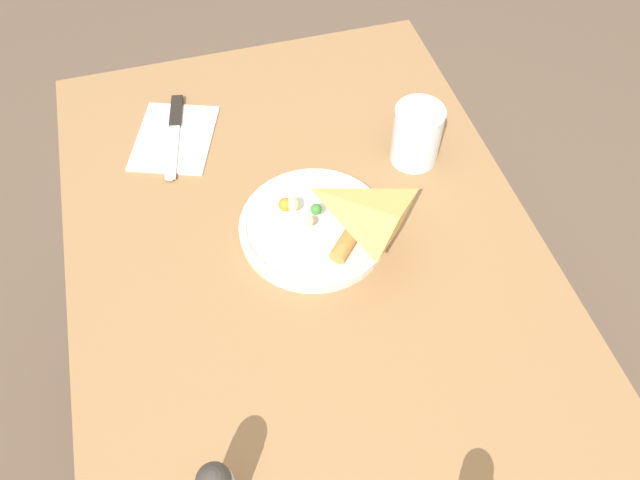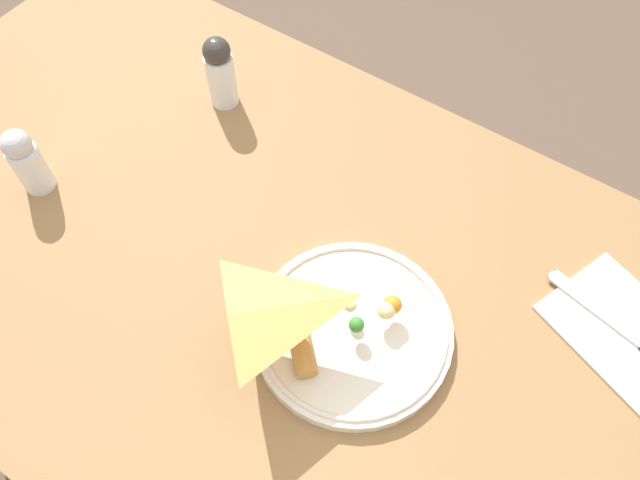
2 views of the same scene
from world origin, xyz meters
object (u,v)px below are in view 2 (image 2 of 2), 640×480
at_px(dining_table, 265,299).
at_px(pepper_shaker, 220,72).
at_px(butter_knife, 633,334).
at_px(napkin_folded, 623,330).
at_px(salt_shaker, 26,160).
at_px(plate_pizza, 352,328).

distance_m(dining_table, pepper_shaker, 0.32).
height_order(dining_table, butter_knife, butter_knife).
xyz_separation_m(napkin_folded, pepper_shaker, (0.60, -0.03, 0.05)).
height_order(butter_knife, salt_shaker, salt_shaker).
distance_m(dining_table, napkin_folded, 0.44).
bearing_deg(dining_table, butter_knife, -159.58).
bearing_deg(pepper_shaker, plate_pizza, 149.75).
distance_m(butter_knife, salt_shaker, 0.74).
bearing_deg(salt_shaker, dining_table, -166.44).
height_order(plate_pizza, butter_knife, plate_pizza).
xyz_separation_m(dining_table, plate_pizza, (-0.15, 0.02, 0.13)).
distance_m(plate_pizza, butter_knife, 0.31).
bearing_deg(dining_table, napkin_folded, -158.88).
distance_m(dining_table, plate_pizza, 0.20).
bearing_deg(plate_pizza, pepper_shaker, -30.25).
relative_size(butter_knife, pepper_shaker, 1.80).
height_order(plate_pizza, pepper_shaker, pepper_shaker).
xyz_separation_m(salt_shaker, pepper_shaker, (-0.10, -0.25, 0.01)).
relative_size(salt_shaker, pepper_shaker, 0.90).
xyz_separation_m(dining_table, salt_shaker, (0.30, 0.07, 0.16)).
distance_m(plate_pizza, pepper_shaker, 0.40).
distance_m(dining_table, salt_shaker, 0.35).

